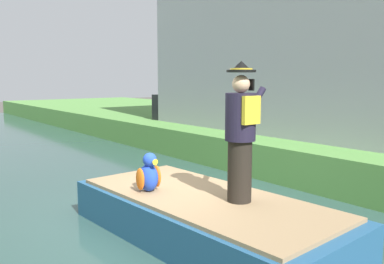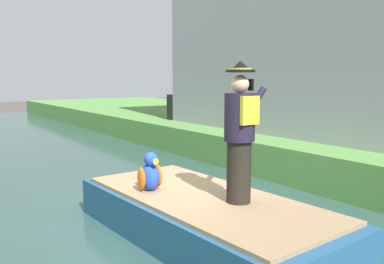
# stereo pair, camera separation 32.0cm
# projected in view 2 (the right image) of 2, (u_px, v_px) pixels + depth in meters

# --- Properties ---
(ground_plane) EXTENTS (80.00, 80.00, 0.00)m
(ground_plane) POSITION_uv_depth(u_px,v_px,m) (174.00, 227.00, 6.35)
(ground_plane) COLOR #4C4742
(canal_water) EXTENTS (6.10, 48.00, 0.10)m
(canal_water) POSITION_uv_depth(u_px,v_px,m) (174.00, 224.00, 6.35)
(canal_water) COLOR #2D4C47
(canal_water) RESTS_ON ground
(boat) EXTENTS (2.04, 4.30, 0.61)m
(boat) POSITION_uv_depth(u_px,v_px,m) (204.00, 217.00, 5.64)
(boat) COLOR #23517A
(boat) RESTS_ON canal_water
(person_pirate) EXTENTS (0.61, 0.42, 1.85)m
(person_pirate) POSITION_uv_depth(u_px,v_px,m) (240.00, 133.00, 5.20)
(person_pirate) COLOR black
(person_pirate) RESTS_ON boat
(parrot_plush) EXTENTS (0.36, 0.34, 0.57)m
(parrot_plush) POSITION_uv_depth(u_px,v_px,m) (150.00, 174.00, 5.85)
(parrot_plush) COLOR blue
(parrot_plush) RESTS_ON boat
(parked_car_dark) EXTENTS (2.01, 4.12, 1.50)m
(parked_car_dark) POSITION_uv_depth(u_px,v_px,m) (223.00, 104.00, 13.29)
(parked_car_dark) COLOR black
(parked_car_dark) RESTS_ON grass_bank_far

